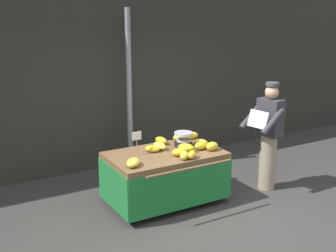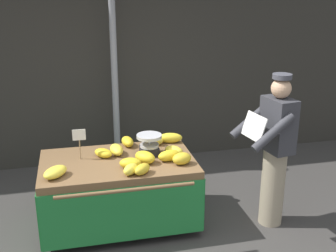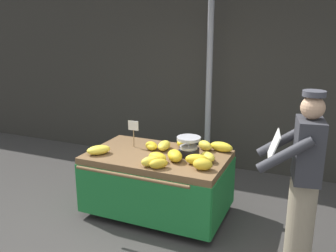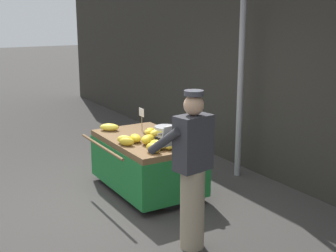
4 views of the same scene
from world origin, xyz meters
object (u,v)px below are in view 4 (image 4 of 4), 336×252
at_px(banana_bunch_7, 135,138).
at_px(banana_bunch_11, 125,139).
at_px(street_pole, 240,86).
at_px(banana_bunch_4, 150,131).
at_px(banana_bunch_6, 198,141).
at_px(banana_bunch_0, 170,145).
at_px(price_sign, 142,114).
at_px(banana_bunch_10, 153,148).
at_px(banana_bunch_5, 188,138).
at_px(banana_bunch_1, 148,139).
at_px(weighing_scale, 165,135).
at_px(banana_bunch_8, 158,145).
at_px(banana_bunch_3, 158,133).
at_px(banana_cart, 147,153).
at_px(banana_bunch_12, 178,133).
at_px(banana_bunch_9, 127,142).
at_px(banana_bunch_2, 109,127).
at_px(vendor_person, 192,170).

bearing_deg(banana_bunch_7, banana_bunch_11, -96.49).
bearing_deg(banana_bunch_7, street_pole, 88.38).
relative_size(banana_bunch_4, banana_bunch_6, 0.77).
bearing_deg(banana_bunch_0, price_sign, 173.13).
bearing_deg(banana_bunch_10, banana_bunch_5, 105.48).
distance_m(street_pole, price_sign, 1.54).
bearing_deg(street_pole, banana_bunch_1, -85.74).
height_order(weighing_scale, banana_bunch_8, weighing_scale).
distance_m(price_sign, banana_bunch_0, 1.04).
distance_m(price_sign, banana_bunch_11, 0.72).
relative_size(banana_bunch_3, banana_bunch_10, 1.25).
relative_size(banana_cart, banana_bunch_3, 6.37).
relative_size(banana_bunch_4, banana_bunch_10, 1.06).
bearing_deg(banana_bunch_12, banana_bunch_6, -1.11).
xyz_separation_m(banana_bunch_1, banana_bunch_7, (-0.17, -0.10, -0.01)).
xyz_separation_m(banana_bunch_4, banana_bunch_9, (0.34, -0.53, 0.01)).
distance_m(banana_bunch_0, banana_bunch_2, 1.30).
xyz_separation_m(street_pole, banana_bunch_4, (-0.30, -1.39, -0.58)).
height_order(banana_bunch_7, banana_bunch_11, same).
xyz_separation_m(banana_bunch_11, banana_bunch_12, (0.07, 0.79, -0.00)).
bearing_deg(banana_bunch_0, banana_cart, -179.64).
bearing_deg(vendor_person, street_pole, 128.77).
distance_m(banana_cart, banana_bunch_3, 0.32).
distance_m(street_pole, banana_bunch_9, 2.00).
bearing_deg(banana_bunch_2, street_pole, 65.97).
distance_m(banana_bunch_3, banana_bunch_4, 0.16).
bearing_deg(banana_bunch_4, banana_bunch_3, 18.50).
bearing_deg(price_sign, banana_bunch_11, -46.84).
bearing_deg(price_sign, banana_bunch_10, -20.17).
bearing_deg(banana_bunch_4, banana_bunch_10, -25.80).
relative_size(banana_bunch_3, banana_bunch_8, 1.03).
relative_size(price_sign, banana_bunch_7, 1.53).
bearing_deg(banana_bunch_3, banana_bunch_12, 56.06).
bearing_deg(vendor_person, banana_bunch_4, 164.99).
bearing_deg(banana_bunch_1, banana_bunch_7, -150.23).
bearing_deg(banana_bunch_0, banana_bunch_9, -136.17).
distance_m(price_sign, banana_bunch_1, 0.74).
distance_m(street_pole, weighing_scale, 1.53).
xyz_separation_m(banana_cart, banana_bunch_5, (0.48, 0.37, 0.27)).
bearing_deg(banana_cart, banana_bunch_6, 30.30).
xyz_separation_m(banana_bunch_0, banana_bunch_10, (0.02, -0.26, 0.01)).
height_order(banana_bunch_2, banana_bunch_11, banana_bunch_11).
height_order(banana_bunch_5, banana_bunch_9, banana_bunch_5).
height_order(banana_cart, vendor_person, vendor_person).
relative_size(banana_bunch_8, banana_bunch_9, 1.23).
relative_size(banana_bunch_5, banana_bunch_10, 1.01).
height_order(banana_bunch_8, banana_bunch_11, banana_bunch_8).
distance_m(banana_bunch_6, banana_bunch_11, 0.97).
bearing_deg(banana_bunch_8, banana_bunch_1, 179.23).
height_order(banana_bunch_0, banana_bunch_12, same).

